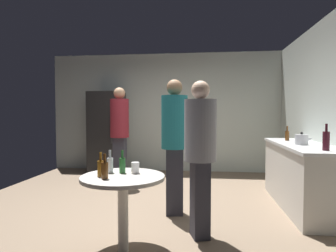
{
  "coord_description": "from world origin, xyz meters",
  "views": [
    {
      "loc": [
        0.88,
        -3.98,
        1.33
      ],
      "look_at": [
        0.36,
        0.34,
        1.14
      ],
      "focal_mm": 30.68,
      "sensor_mm": 36.0,
      "label": 1
    }
  ],
  "objects_px": {
    "beer_bottle_on_counter": "(287,135)",
    "person_in_maroon_shirt": "(120,128)",
    "refrigerator": "(107,133)",
    "plastic_cup_white": "(135,168)",
    "wine_bottle_on_counter": "(326,140)",
    "beer_bottle_green": "(122,165)",
    "beer_bottle_clear": "(110,165)",
    "person_in_teal_shirt": "(174,136)",
    "person_in_gray_shirt": "(200,146)",
    "beer_bottle_amber": "(101,168)",
    "kettle": "(302,139)",
    "beer_bottle_brown": "(105,170)",
    "foreground_table": "(123,187)"
  },
  "relations": [
    {
      "from": "wine_bottle_on_counter",
      "to": "person_in_maroon_shirt",
      "type": "relative_size",
      "value": 0.17
    },
    {
      "from": "beer_bottle_on_counter",
      "to": "person_in_maroon_shirt",
      "type": "xyz_separation_m",
      "value": [
        -2.84,
        0.42,
        0.08
      ]
    },
    {
      "from": "person_in_maroon_shirt",
      "to": "beer_bottle_brown",
      "type": "bearing_deg",
      "value": 15.51
    },
    {
      "from": "wine_bottle_on_counter",
      "to": "refrigerator",
      "type": "bearing_deg",
      "value": 142.71
    },
    {
      "from": "kettle",
      "to": "person_in_teal_shirt",
      "type": "xyz_separation_m",
      "value": [
        -1.71,
        -0.4,
        0.07
      ]
    },
    {
      "from": "person_in_teal_shirt",
      "to": "person_in_maroon_shirt",
      "type": "bearing_deg",
      "value": -148.47
    },
    {
      "from": "refrigerator",
      "to": "beer_bottle_clear",
      "type": "bearing_deg",
      "value": -70.62
    },
    {
      "from": "beer_bottle_green",
      "to": "person_in_teal_shirt",
      "type": "bearing_deg",
      "value": 65.94
    },
    {
      "from": "beer_bottle_brown",
      "to": "person_in_gray_shirt",
      "type": "distance_m",
      "value": 1.03
    },
    {
      "from": "beer_bottle_clear",
      "to": "refrigerator",
      "type": "bearing_deg",
      "value": 109.38
    },
    {
      "from": "beer_bottle_on_counter",
      "to": "person_in_maroon_shirt",
      "type": "bearing_deg",
      "value": 171.55
    },
    {
      "from": "beer_bottle_on_counter",
      "to": "beer_bottle_amber",
      "type": "relative_size",
      "value": 1.0
    },
    {
      "from": "foreground_table",
      "to": "person_in_teal_shirt",
      "type": "height_order",
      "value": "person_in_teal_shirt"
    },
    {
      "from": "foreground_table",
      "to": "beer_bottle_brown",
      "type": "bearing_deg",
      "value": -129.06
    },
    {
      "from": "wine_bottle_on_counter",
      "to": "beer_bottle_brown",
      "type": "relative_size",
      "value": 1.35
    },
    {
      "from": "refrigerator",
      "to": "beer_bottle_green",
      "type": "height_order",
      "value": "refrigerator"
    },
    {
      "from": "beer_bottle_on_counter",
      "to": "person_in_teal_shirt",
      "type": "relative_size",
      "value": 0.13
    },
    {
      "from": "plastic_cup_white",
      "to": "person_in_maroon_shirt",
      "type": "relative_size",
      "value": 0.06
    },
    {
      "from": "foreground_table",
      "to": "person_in_maroon_shirt",
      "type": "relative_size",
      "value": 0.44
    },
    {
      "from": "beer_bottle_brown",
      "to": "beer_bottle_clear",
      "type": "bearing_deg",
      "value": 98.11
    },
    {
      "from": "refrigerator",
      "to": "beer_bottle_amber",
      "type": "distance_m",
      "value": 3.8
    },
    {
      "from": "person_in_gray_shirt",
      "to": "person_in_teal_shirt",
      "type": "relative_size",
      "value": 0.95
    },
    {
      "from": "refrigerator",
      "to": "person_in_teal_shirt",
      "type": "height_order",
      "value": "refrigerator"
    },
    {
      "from": "wine_bottle_on_counter",
      "to": "person_in_gray_shirt",
      "type": "height_order",
      "value": "person_in_gray_shirt"
    },
    {
      "from": "beer_bottle_on_counter",
      "to": "beer_bottle_green",
      "type": "bearing_deg",
      "value": -137.37
    },
    {
      "from": "beer_bottle_amber",
      "to": "kettle",
      "type": "bearing_deg",
      "value": 33.79
    },
    {
      "from": "person_in_teal_shirt",
      "to": "kettle",
      "type": "bearing_deg",
      "value": 95.4
    },
    {
      "from": "kettle",
      "to": "refrigerator",
      "type": "bearing_deg",
      "value": 149.08
    },
    {
      "from": "foreground_table",
      "to": "beer_bottle_amber",
      "type": "xyz_separation_m",
      "value": [
        -0.19,
        -0.07,
        0.19
      ]
    },
    {
      "from": "beer_bottle_green",
      "to": "plastic_cup_white",
      "type": "xyz_separation_m",
      "value": [
        0.13,
        0.0,
        -0.03
      ]
    },
    {
      "from": "wine_bottle_on_counter",
      "to": "beer_bottle_on_counter",
      "type": "relative_size",
      "value": 1.35
    },
    {
      "from": "beer_bottle_clear",
      "to": "beer_bottle_brown",
      "type": "bearing_deg",
      "value": -81.89
    },
    {
      "from": "wine_bottle_on_counter",
      "to": "beer_bottle_brown",
      "type": "xyz_separation_m",
      "value": [
        -2.29,
        -1.0,
        -0.2
      ]
    },
    {
      "from": "foreground_table",
      "to": "person_in_gray_shirt",
      "type": "bearing_deg",
      "value": 29.44
    },
    {
      "from": "kettle",
      "to": "beer_bottle_brown",
      "type": "xyz_separation_m",
      "value": [
        -2.23,
        -1.62,
        -0.15
      ]
    },
    {
      "from": "beer_bottle_amber",
      "to": "person_in_maroon_shirt",
      "type": "bearing_deg",
      "value": 102.6
    },
    {
      "from": "wine_bottle_on_counter",
      "to": "beer_bottle_brown",
      "type": "height_order",
      "value": "wine_bottle_on_counter"
    },
    {
      "from": "beer_bottle_on_counter",
      "to": "beer_bottle_brown",
      "type": "relative_size",
      "value": 1.0
    },
    {
      "from": "wine_bottle_on_counter",
      "to": "person_in_maroon_shirt",
      "type": "distance_m",
      "value": 3.35
    },
    {
      "from": "kettle",
      "to": "beer_bottle_green",
      "type": "height_order",
      "value": "kettle"
    },
    {
      "from": "refrigerator",
      "to": "plastic_cup_white",
      "type": "bearing_deg",
      "value": -66.88
    },
    {
      "from": "beer_bottle_clear",
      "to": "plastic_cup_white",
      "type": "bearing_deg",
      "value": 2.31
    },
    {
      "from": "kettle",
      "to": "foreground_table",
      "type": "xyz_separation_m",
      "value": [
        -2.1,
        -1.46,
        -0.34
      ]
    },
    {
      "from": "foreground_table",
      "to": "beer_bottle_green",
      "type": "relative_size",
      "value": 3.48
    },
    {
      "from": "beer_bottle_green",
      "to": "plastic_cup_white",
      "type": "distance_m",
      "value": 0.13
    },
    {
      "from": "beer_bottle_on_counter",
      "to": "person_in_teal_shirt",
      "type": "xyz_separation_m",
      "value": [
        -1.69,
        -0.99,
        0.05
      ]
    },
    {
      "from": "person_in_gray_shirt",
      "to": "person_in_maroon_shirt",
      "type": "relative_size",
      "value": 0.93
    },
    {
      "from": "beer_bottle_on_counter",
      "to": "beer_bottle_amber",
      "type": "height_order",
      "value": "beer_bottle_on_counter"
    },
    {
      "from": "beer_bottle_green",
      "to": "beer_bottle_clear",
      "type": "height_order",
      "value": "same"
    },
    {
      "from": "wine_bottle_on_counter",
      "to": "beer_bottle_green",
      "type": "height_order",
      "value": "wine_bottle_on_counter"
    }
  ]
}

